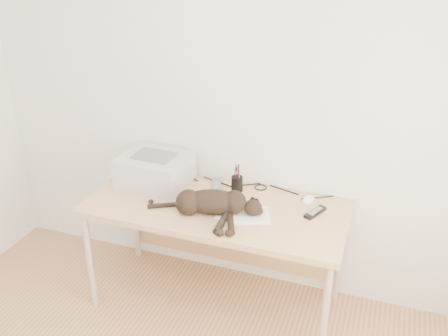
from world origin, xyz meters
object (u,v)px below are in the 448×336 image
at_px(cat, 210,203).
at_px(printer, 155,170).
at_px(desk, 220,217).
at_px(mug, 181,173).
at_px(pen_cup, 237,183).
at_px(mouse, 309,198).

bearing_deg(cat, printer, 138.45).
bearing_deg(desk, printer, 172.48).
distance_m(printer, cat, 0.54).
bearing_deg(printer, cat, -27.48).
bearing_deg(mug, pen_cup, -3.96).
relative_size(cat, mug, 6.59).
relative_size(printer, mouse, 3.89).
bearing_deg(mug, printer, -143.31).
xyz_separation_m(printer, cat, (0.48, -0.25, -0.03)).
xyz_separation_m(mug, pen_cup, (0.40, -0.03, 0.00)).
relative_size(desk, mug, 15.03).
relative_size(mug, mouse, 0.92).
bearing_deg(mouse, desk, -151.14).
xyz_separation_m(printer, mug, (0.14, 0.10, -0.05)).
xyz_separation_m(cat, pen_cup, (0.06, 0.33, -0.02)).
bearing_deg(pen_cup, mouse, 3.44).
bearing_deg(desk, mug, 153.73).
distance_m(desk, mouse, 0.57).
distance_m(printer, mug, 0.18).
height_order(mug, pen_cup, pen_cup).
height_order(desk, mouse, mouse).
relative_size(printer, pen_cup, 2.39).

